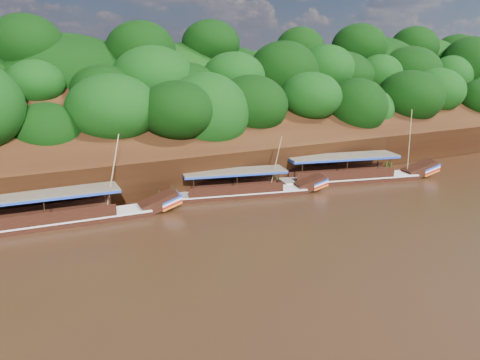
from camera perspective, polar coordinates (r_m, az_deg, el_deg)
The scene contains 6 objects.
ground at distance 33.47m, azimuth 4.82°, elevation -5.46°, with size 160.00×160.00×0.00m, color black.
riverbank at distance 52.77m, azimuth -8.85°, elevation 4.00°, with size 120.00×30.06×19.40m.
boat_0 at distance 46.24m, azimuth 14.11°, elevation 0.58°, with size 16.14×6.01×7.38m.
boat_1 at distance 40.21m, azimuth 1.22°, elevation -1.17°, with size 13.31×4.98×5.68m.
boat_2 at distance 35.63m, azimuth -20.08°, elevation -4.13°, with size 15.64×3.19×6.64m.
reeds at distance 40.12m, azimuth -6.02°, elevation -0.81°, with size 48.94×2.46×1.81m.
Camera 1 is at (-17.47, -26.15, 11.48)m, focal length 35.00 mm.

